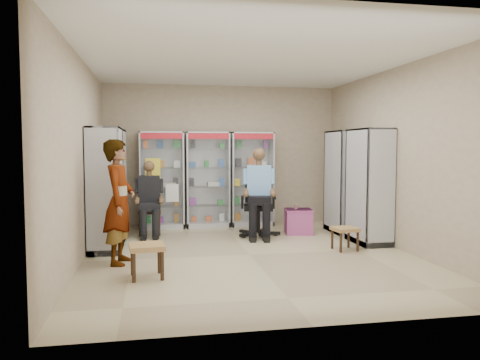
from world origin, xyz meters
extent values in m
plane|color=tan|center=(0.00, 0.00, 0.00)|extent=(6.00, 6.00, 0.00)
cube|color=tan|center=(0.00, 3.00, 1.50)|extent=(5.00, 0.02, 3.00)
cube|color=tan|center=(0.00, -3.00, 1.50)|extent=(5.00, 0.02, 3.00)
cube|color=tan|center=(-2.50, 0.00, 1.50)|extent=(0.02, 6.00, 3.00)
cube|color=tan|center=(2.50, 0.00, 1.50)|extent=(0.02, 6.00, 3.00)
cube|color=silver|center=(0.00, 0.00, 3.00)|extent=(5.00, 6.00, 0.02)
cube|color=#AFB1B7|center=(-1.30, 2.73, 1.00)|extent=(0.90, 0.50, 2.00)
cube|color=#B4B8BC|center=(-0.35, 2.73, 1.00)|extent=(0.90, 0.50, 2.00)
cube|color=#A0A1A7|center=(0.60, 2.73, 1.00)|extent=(0.90, 0.50, 2.00)
cube|color=#A5A7AC|center=(2.23, 1.60, 1.00)|extent=(0.90, 0.50, 2.00)
cube|color=#A1A2A8|center=(2.23, 0.50, 1.00)|extent=(0.90, 0.50, 2.00)
cube|color=silver|center=(-2.23, 1.80, 1.00)|extent=(0.90, 0.50, 2.00)
cube|color=silver|center=(-2.23, 0.70, 1.00)|extent=(0.90, 0.50, 2.00)
cube|color=black|center=(-1.55, 2.00, 0.47)|extent=(0.42, 0.42, 0.94)
cube|color=black|center=(0.47, 1.50, 0.61)|extent=(0.78, 0.78, 1.22)
cube|color=#C24D97|center=(1.30, 1.59, 0.24)|extent=(0.57, 0.55, 0.48)
cylinder|color=#501106|center=(1.26, 1.62, 0.53)|extent=(0.07, 0.07, 0.09)
cube|color=olive|center=(1.60, 0.04, 0.19)|extent=(0.41, 0.41, 0.37)
cube|color=olive|center=(-1.56, -1.03, 0.22)|extent=(0.47, 0.47, 0.44)
imported|color=gray|center=(-1.95, -0.20, 0.90)|extent=(0.53, 0.71, 1.79)
camera|label=1|loc=(-1.44, -7.07, 1.68)|focal=35.00mm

